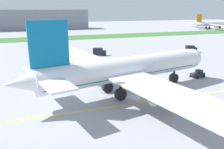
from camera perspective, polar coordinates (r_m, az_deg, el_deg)
ground_plane at (r=52.75m, az=5.50°, el=-5.42°), size 600.00×600.00×0.00m
apron_taxi_line at (r=49.72m, az=7.26°, el=-6.83°), size 280.00×0.36×0.01m
grass_median_strip at (r=160.76m, az=-11.95°, el=8.72°), size 320.00×24.00×0.10m
airliner_foreground at (r=52.57m, az=2.80°, el=1.21°), size 49.53×78.96×17.07m
pushback_tug at (r=71.25m, az=20.22°, el=0.15°), size 5.75×3.32×2.14m
ground_crew_marshaller_front at (r=54.23m, az=12.84°, el=-4.00°), size 0.40×0.54×1.67m
service_truck_baggage_loader at (r=96.59m, az=-9.63°, el=5.24°), size 5.25×4.01×3.15m
service_truck_fuel_bowser at (r=111.49m, az=18.71°, el=6.00°), size 5.24×3.73×3.00m
service_truck_catering_van at (r=97.87m, az=-3.17°, el=5.60°), size 5.85×3.67×3.20m
parked_airliner_far_centre at (r=247.79m, az=22.75°, el=11.33°), size 38.99×61.05×13.89m
terminal_building at (r=231.60m, az=-20.23°, el=12.41°), size 111.14×20.00×18.00m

